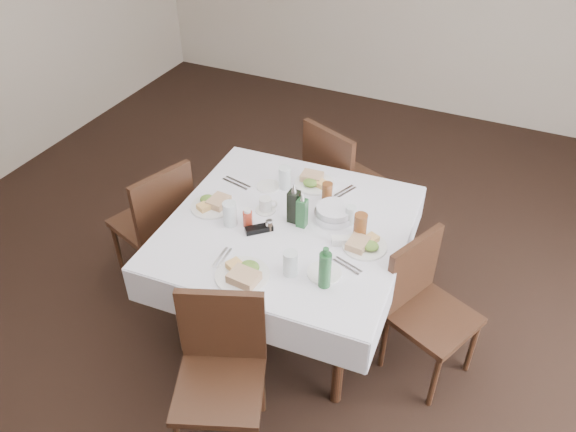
% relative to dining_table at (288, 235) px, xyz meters
% --- Properties ---
extents(ground_plane, '(7.00, 7.00, 0.00)m').
position_rel_dining_table_xyz_m(ground_plane, '(0.05, -0.22, -0.68)').
color(ground_plane, black).
extents(room_shell, '(6.04, 7.04, 2.80)m').
position_rel_dining_table_xyz_m(room_shell, '(0.05, -0.22, 1.03)').
color(room_shell, beige).
rests_on(room_shell, ground).
extents(dining_table, '(1.40, 1.40, 0.76)m').
position_rel_dining_table_xyz_m(dining_table, '(0.00, 0.00, 0.00)').
color(dining_table, black).
rests_on(dining_table, ground).
extents(chair_north, '(0.59, 0.59, 0.95)m').
position_rel_dining_table_xyz_m(chair_north, '(-0.02, 0.89, -0.14)').
color(chair_north, black).
rests_on(chair_north, ground).
extents(chair_south, '(0.55, 0.55, 0.89)m').
position_rel_dining_table_xyz_m(chair_south, '(0.03, -0.84, -0.17)').
color(chair_south, black).
rests_on(chair_south, ground).
extents(chair_east, '(0.54, 0.54, 0.87)m').
position_rel_dining_table_xyz_m(chair_east, '(0.82, 0.00, -0.19)').
color(chair_east, black).
rests_on(chair_east, ground).
extents(chair_west, '(0.55, 0.55, 0.92)m').
position_rel_dining_table_xyz_m(chair_west, '(-0.91, -0.03, -0.16)').
color(chair_west, black).
rests_on(chair_west, ground).
extents(meal_north, '(0.25, 0.25, 0.05)m').
position_rel_dining_table_xyz_m(meal_north, '(-0.02, 0.43, 0.10)').
color(meal_north, white).
rests_on(meal_north, dining_table).
extents(meal_south, '(0.28, 0.28, 0.06)m').
position_rel_dining_table_xyz_m(meal_south, '(-0.02, -0.49, 0.10)').
color(meal_south, white).
rests_on(meal_south, dining_table).
extents(meal_east, '(0.24, 0.24, 0.05)m').
position_rel_dining_table_xyz_m(meal_east, '(0.46, -0.01, 0.10)').
color(meal_east, white).
rests_on(meal_east, dining_table).
extents(meal_west, '(0.25, 0.25, 0.05)m').
position_rel_dining_table_xyz_m(meal_west, '(-0.47, -0.04, 0.10)').
color(meal_west, white).
rests_on(meal_west, dining_table).
extents(side_plate_a, '(0.15, 0.15, 0.01)m').
position_rel_dining_table_xyz_m(side_plate_a, '(-0.26, 0.28, 0.09)').
color(side_plate_a, white).
rests_on(side_plate_a, dining_table).
extents(side_plate_b, '(0.18, 0.18, 0.01)m').
position_rel_dining_table_xyz_m(side_plate_b, '(0.34, -0.29, 0.09)').
color(side_plate_b, white).
rests_on(side_plate_b, dining_table).
extents(water_n, '(0.08, 0.08, 0.14)m').
position_rel_dining_table_xyz_m(water_n, '(-0.17, 0.32, 0.15)').
color(water_n, silver).
rests_on(water_n, dining_table).
extents(water_s, '(0.07, 0.07, 0.14)m').
position_rel_dining_table_xyz_m(water_s, '(0.18, -0.36, 0.15)').
color(water_s, silver).
rests_on(water_s, dining_table).
extents(water_e, '(0.06, 0.06, 0.11)m').
position_rel_dining_table_xyz_m(water_e, '(0.32, 0.16, 0.14)').
color(water_e, silver).
rests_on(water_e, dining_table).
extents(water_w, '(0.08, 0.08, 0.14)m').
position_rel_dining_table_xyz_m(water_w, '(-0.29, -0.14, 0.15)').
color(water_w, silver).
rests_on(water_w, dining_table).
extents(iced_tea_a, '(0.06, 0.06, 0.13)m').
position_rel_dining_table_xyz_m(iced_tea_a, '(0.12, 0.29, 0.15)').
color(iced_tea_a, brown).
rests_on(iced_tea_a, dining_table).
extents(iced_tea_b, '(0.07, 0.07, 0.15)m').
position_rel_dining_table_xyz_m(iced_tea_b, '(0.40, 0.06, 0.16)').
color(iced_tea_b, brown).
rests_on(iced_tea_b, dining_table).
extents(bread_basket, '(0.23, 0.23, 0.08)m').
position_rel_dining_table_xyz_m(bread_basket, '(0.22, 0.16, 0.12)').
color(bread_basket, silver).
rests_on(bread_basket, dining_table).
extents(oil_cruet_dark, '(0.06, 0.06, 0.25)m').
position_rel_dining_table_xyz_m(oil_cruet_dark, '(0.02, 0.04, 0.19)').
color(oil_cruet_dark, black).
rests_on(oil_cruet_dark, dining_table).
extents(oil_cruet_green, '(0.05, 0.05, 0.22)m').
position_rel_dining_table_xyz_m(oil_cruet_green, '(0.08, 0.02, 0.18)').
color(oil_cruet_green, '#23592D').
rests_on(oil_cruet_green, dining_table).
extents(ketchup_bottle, '(0.05, 0.05, 0.12)m').
position_rel_dining_table_xyz_m(ketchup_bottle, '(-0.20, -0.11, 0.13)').
color(ketchup_bottle, '#AD3520').
rests_on(ketchup_bottle, dining_table).
extents(salt_shaker, '(0.03, 0.03, 0.07)m').
position_rel_dining_table_xyz_m(salt_shaker, '(-0.08, -0.09, 0.11)').
color(salt_shaker, white).
rests_on(salt_shaker, dining_table).
extents(pepper_shaker, '(0.03, 0.03, 0.07)m').
position_rel_dining_table_xyz_m(pepper_shaker, '(-0.07, -0.09, 0.12)').
color(pepper_shaker, '#423022').
rests_on(pepper_shaker, dining_table).
extents(coffee_mug, '(0.12, 0.12, 0.09)m').
position_rel_dining_table_xyz_m(coffee_mug, '(-0.17, 0.06, 0.12)').
color(coffee_mug, white).
rests_on(coffee_mug, dining_table).
extents(sunglasses, '(0.15, 0.14, 0.03)m').
position_rel_dining_table_xyz_m(sunglasses, '(-0.12, -0.13, 0.10)').
color(sunglasses, black).
rests_on(sunglasses, dining_table).
extents(green_bottle, '(0.06, 0.06, 0.24)m').
position_rel_dining_table_xyz_m(green_bottle, '(0.37, -0.37, 0.19)').
color(green_bottle, '#23592D').
rests_on(green_bottle, dining_table).
extents(sugar_caddy, '(0.10, 0.08, 0.04)m').
position_rel_dining_table_xyz_m(sugar_caddy, '(0.33, -0.04, 0.10)').
color(sugar_caddy, white).
rests_on(sugar_caddy, dining_table).
extents(cutlery_n, '(0.10, 0.17, 0.01)m').
position_rel_dining_table_xyz_m(cutlery_n, '(0.19, 0.43, 0.08)').
color(cutlery_n, silver).
rests_on(cutlery_n, dining_table).
extents(cutlery_s, '(0.05, 0.16, 0.01)m').
position_rel_dining_table_xyz_m(cutlery_s, '(-0.19, -0.41, 0.08)').
color(cutlery_s, silver).
rests_on(cutlery_s, dining_table).
extents(cutlery_e, '(0.17, 0.09, 0.01)m').
position_rel_dining_table_xyz_m(cutlery_e, '(0.43, -0.19, 0.08)').
color(cutlery_e, silver).
rests_on(cutlery_e, dining_table).
extents(cutlery_w, '(0.20, 0.09, 0.01)m').
position_rel_dining_table_xyz_m(cutlery_w, '(-0.46, 0.23, 0.08)').
color(cutlery_w, silver).
rests_on(cutlery_w, dining_table).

